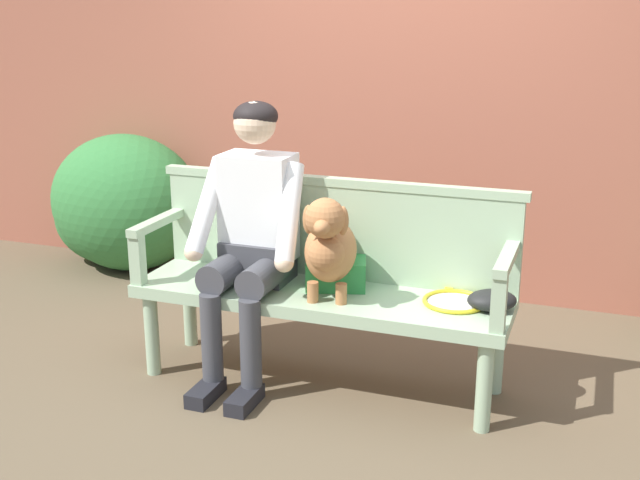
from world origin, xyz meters
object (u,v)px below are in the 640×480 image
Objects in this scene: person_seated at (252,230)px; baseball_glove at (492,300)px; dog_on_bench at (329,246)px; tennis_racket at (453,299)px; sports_bag at (336,273)px; garden_bench at (320,303)px.

person_seated is 1.16m from baseball_glove.
dog_on_bench is 0.62m from tennis_racket.
tennis_racket is 0.57m from sports_bag.
person_seated is at bearing -174.55° from tennis_racket.
dog_on_bench is at bearing -83.18° from sports_bag.
tennis_racket is 0.19m from baseball_glove.
sports_bag reaches higher than garden_bench.
person_seated is (-0.34, -0.01, 0.33)m from garden_bench.
dog_on_bench reaches higher than baseball_glove.
dog_on_bench is (0.07, -0.07, 0.31)m from garden_bench.
baseball_glove is 0.79× the size of sports_bag.
person_seated is at bearing -177.67° from garden_bench.
garden_bench is 8.14× the size of baseball_glove.
garden_bench is 3.09× the size of tennis_racket.
tennis_racket is 2.64× the size of baseball_glove.
sports_bag is (0.05, 0.08, 0.13)m from garden_bench.
person_seated is at bearing -167.11° from sports_bag.
tennis_racket is at bearing 5.45° from person_seated.
dog_on_bench is (0.41, -0.06, -0.02)m from person_seated.
person_seated is 1.00m from tennis_racket.
garden_bench is at bearing -172.85° from tennis_racket.
baseball_glove reaches higher than tennis_racket.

